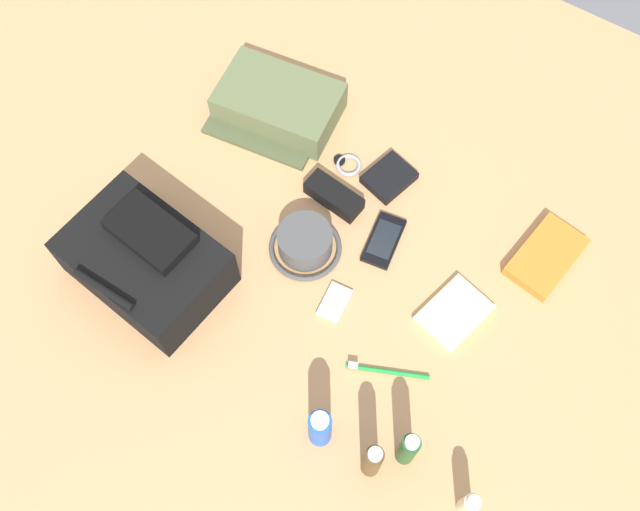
# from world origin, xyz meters

# --- Properties ---
(ground_plane) EXTENTS (2.64, 2.02, 0.02)m
(ground_plane) POSITION_xyz_m (0.00, 0.00, -0.01)
(ground_plane) COLOR tan
(ground_plane) RESTS_ON ground
(backpack) EXTENTS (0.35, 0.27, 0.16)m
(backpack) POSITION_xyz_m (0.30, 0.23, 0.07)
(backpack) COLOR black
(backpack) RESTS_ON ground_plane
(toiletry_pouch) EXTENTS (0.31, 0.26, 0.09)m
(toiletry_pouch) POSITION_xyz_m (0.30, -0.29, 0.04)
(toiletry_pouch) COLOR #56603D
(toiletry_pouch) RESTS_ON ground_plane
(bucket_hat) EXTENTS (0.17, 0.17, 0.07)m
(bucket_hat) POSITION_xyz_m (0.05, -0.01, 0.03)
(bucket_hat) COLOR #454545
(bucket_hat) RESTS_ON ground_plane
(lotion_bottle) EXTENTS (0.03, 0.03, 0.11)m
(lotion_bottle) POSITION_xyz_m (-0.52, 0.29, 0.05)
(lotion_bottle) COLOR beige
(lotion_bottle) RESTS_ON ground_plane
(shampoo_bottle) EXTENTS (0.04, 0.04, 0.15)m
(shampoo_bottle) POSITION_xyz_m (-0.37, 0.27, 0.07)
(shampoo_bottle) COLOR #19471E
(shampoo_bottle) RESTS_ON ground_plane
(cologne_bottle) EXTENTS (0.04, 0.04, 0.17)m
(cologne_bottle) POSITION_xyz_m (-0.33, 0.33, 0.08)
(cologne_bottle) COLOR #473319
(cologne_bottle) RESTS_ON ground_plane
(deodorant_spray) EXTENTS (0.05, 0.05, 0.15)m
(deodorant_spray) POSITION_xyz_m (-0.21, 0.33, 0.07)
(deodorant_spray) COLOR blue
(deodorant_spray) RESTS_ON ground_plane
(paperback_novel) EXTENTS (0.14, 0.20, 0.03)m
(paperback_novel) POSITION_xyz_m (-0.42, -0.28, 0.01)
(paperback_novel) COLOR orange
(paperback_novel) RESTS_ON ground_plane
(cell_phone) EXTENTS (0.09, 0.14, 0.01)m
(cell_phone) POSITION_xyz_m (-0.09, -0.12, 0.01)
(cell_phone) COLOR black
(cell_phone) RESTS_ON ground_plane
(media_player) EXTENTS (0.06, 0.09, 0.01)m
(media_player) POSITION_xyz_m (-0.08, 0.06, 0.01)
(media_player) COLOR #B7B7BC
(media_player) RESTS_ON ground_plane
(wristwatch) EXTENTS (0.07, 0.06, 0.01)m
(wristwatch) POSITION_xyz_m (0.08, -0.25, 0.01)
(wristwatch) COLOR #99999E
(wristwatch) RESTS_ON ground_plane
(toothbrush) EXTENTS (0.17, 0.08, 0.02)m
(toothbrush) POSITION_xyz_m (-0.25, 0.14, 0.01)
(toothbrush) COLOR #198C33
(toothbrush) RESTS_ON ground_plane
(wallet) EXTENTS (0.11, 0.13, 0.02)m
(wallet) POSITION_xyz_m (-0.02, -0.27, 0.01)
(wallet) COLOR black
(wallet) RESTS_ON ground_plane
(notepad) EXTENTS (0.14, 0.17, 0.02)m
(notepad) POSITION_xyz_m (-0.31, -0.05, 0.01)
(notepad) COLOR beige
(notepad) RESTS_ON ground_plane
(sunglasses_case) EXTENTS (0.14, 0.07, 0.04)m
(sunglasses_case) POSITION_xyz_m (0.06, -0.15, 0.02)
(sunglasses_case) COLOR black
(sunglasses_case) RESTS_ON ground_plane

